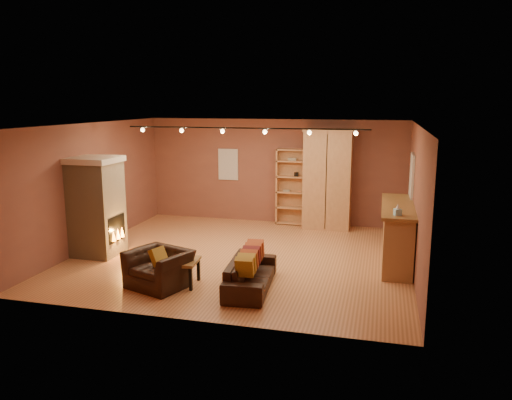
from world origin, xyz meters
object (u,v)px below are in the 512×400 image
(loveseat, at_px, (250,268))
(fireplace, at_px, (97,206))
(armchair, at_px, (159,262))
(bar_counter, at_px, (397,234))
(coffee_table, at_px, (181,263))
(bookcase, at_px, (292,186))
(armoire, at_px, (328,179))

(loveseat, bearing_deg, fireplace, 68.26)
(armchair, bearing_deg, bar_counter, 49.81)
(armchair, xyz_separation_m, coffee_table, (0.34, 0.18, -0.05))
(bookcase, relative_size, armoire, 0.79)
(armoire, relative_size, coffee_table, 3.84)
(loveseat, distance_m, coffee_table, 1.27)
(coffee_table, bearing_deg, armchair, -151.64)
(armoire, height_order, armchair, armoire)
(bookcase, bearing_deg, armchair, -105.69)
(bookcase, relative_size, loveseat, 1.11)
(fireplace, bearing_deg, armchair, -34.82)
(armoire, bearing_deg, armchair, -115.90)
(loveseat, bearing_deg, armchair, 96.80)
(loveseat, relative_size, armchair, 1.54)
(fireplace, height_order, armoire, armoire)
(fireplace, distance_m, coffee_table, 2.83)
(bar_counter, distance_m, loveseat, 3.31)
(armoire, bearing_deg, fireplace, -142.09)
(bar_counter, height_order, armchair, bar_counter)
(bar_counter, bearing_deg, bookcase, 134.09)
(bookcase, height_order, armoire, armoire)
(fireplace, height_order, armchair, fireplace)
(loveseat, height_order, armchair, armchair)
(bookcase, xyz_separation_m, coffee_table, (-1.12, -5.02, -0.64))
(armchair, bearing_deg, armoire, 83.38)
(armoire, height_order, loveseat, armoire)
(bookcase, height_order, armchair, bookcase)
(coffee_table, bearing_deg, armoire, 66.55)
(fireplace, height_order, loveseat, fireplace)
(armchair, bearing_deg, bookcase, 93.59)
(armoire, distance_m, bar_counter, 3.14)
(bookcase, distance_m, coffee_table, 5.19)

